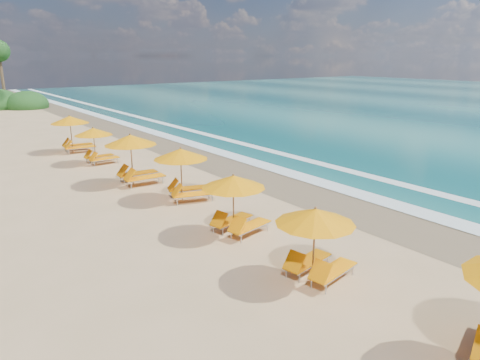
# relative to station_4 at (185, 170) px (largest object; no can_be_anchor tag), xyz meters

# --- Properties ---
(ground) EXTENTS (160.00, 160.00, 0.00)m
(ground) POSITION_rel_station_4_xyz_m (1.32, -2.25, -1.35)
(ground) COLOR tan
(ground) RESTS_ON ground
(wet_sand) EXTENTS (4.00, 160.00, 0.01)m
(wet_sand) POSITION_rel_station_4_xyz_m (5.32, -2.25, -1.34)
(wet_sand) COLOR #7A6348
(wet_sand) RESTS_ON ground
(surf_foam) EXTENTS (4.00, 160.00, 0.01)m
(surf_foam) POSITION_rel_station_4_xyz_m (8.02, -2.25, -1.32)
(surf_foam) COLOR white
(surf_foam) RESTS_ON ground
(station_2) EXTENTS (2.71, 2.58, 2.26)m
(station_2) POSITION_rel_station_4_xyz_m (-0.69, -8.58, -0.08)
(station_2) COLOR olive
(station_2) RESTS_ON ground
(station_3) EXTENTS (2.76, 2.65, 2.28)m
(station_3) POSITION_rel_station_4_xyz_m (-0.51, -4.50, -0.07)
(station_3) COLOR olive
(station_3) RESTS_ON ground
(station_4) EXTENTS (3.05, 2.98, 2.41)m
(station_4) POSITION_rel_station_4_xyz_m (0.00, 0.00, 0.00)
(station_4) COLOR olive
(station_4) RESTS_ON ground
(station_5) EXTENTS (2.86, 2.66, 2.58)m
(station_5) POSITION_rel_station_4_xyz_m (-0.71, 3.71, 0.10)
(station_5) COLOR olive
(station_5) RESTS_ON ground
(station_6) EXTENTS (2.42, 2.24, 2.22)m
(station_6) POSITION_rel_station_4_xyz_m (-0.73, 9.12, -0.11)
(station_6) COLOR olive
(station_6) RESTS_ON ground
(station_7) EXTENTS (2.87, 2.71, 2.49)m
(station_7) POSITION_rel_station_4_xyz_m (-0.82, 13.27, 0.04)
(station_7) COLOR olive
(station_7) RESTS_ON ground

